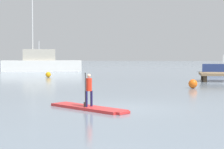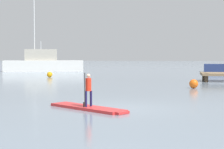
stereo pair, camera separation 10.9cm
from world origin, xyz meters
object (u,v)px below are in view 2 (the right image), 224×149
fishing_boat_white_large (43,63)px  mooring_buoy_near (50,75)px  mooring_buoy_mid (194,84)px  paddleboard_near (88,108)px  paddler_child_solo (88,88)px  motor_boat_small_navy (42,63)px

fishing_boat_white_large → mooring_buoy_near: fishing_boat_white_large is taller
fishing_boat_white_large → mooring_buoy_mid: bearing=-51.4°
paddleboard_near → mooring_buoy_mid: 10.45m
paddler_child_solo → mooring_buoy_near: 20.61m
paddler_child_solo → mooring_buoy_near: size_ratio=2.53×
paddler_child_solo → fishing_boat_white_large: (-12.75, 30.81, 0.21)m
paddler_child_solo → motor_boat_small_navy: (-17.26, 43.01, -0.07)m
paddleboard_near → motor_boat_small_navy: bearing=111.9°
paddler_child_solo → motor_boat_small_navy: bearing=111.9°
motor_boat_small_navy → mooring_buoy_near: 25.75m
paddleboard_near → mooring_buoy_mid: mooring_buoy_mid is taller
paddler_child_solo → mooring_buoy_mid: (4.21, 9.58, -0.50)m
mooring_buoy_mid → motor_boat_small_navy: bearing=122.7°
fishing_boat_white_large → mooring_buoy_mid: size_ratio=18.18×
fishing_boat_white_large → motor_boat_small_navy: fishing_boat_white_large is taller
mooring_buoy_mid → paddler_child_solo: bearing=-113.7°
mooring_buoy_near → mooring_buoy_mid: mooring_buoy_mid is taller
paddleboard_near → motor_boat_small_navy: 46.34m
paddleboard_near → motor_boat_small_navy: size_ratio=0.54×
paddler_child_solo → motor_boat_small_navy: motor_boat_small_navy is taller
paddler_child_solo → fishing_boat_white_large: size_ratio=0.13×
mooring_buoy_near → mooring_buoy_mid: (12.13, -9.44, 0.02)m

